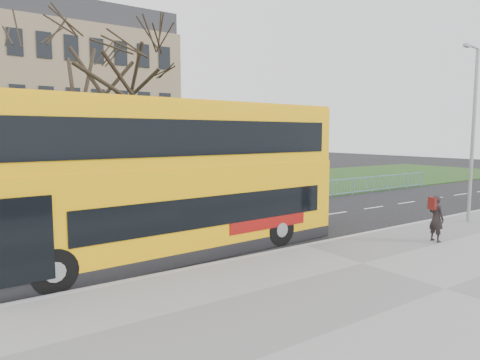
% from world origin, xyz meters
% --- Properties ---
extents(ground, '(120.00, 120.00, 0.00)m').
position_xyz_m(ground, '(0.00, 0.00, 0.00)').
color(ground, black).
rests_on(ground, ground).
extents(pavement, '(80.00, 10.50, 0.12)m').
position_xyz_m(pavement, '(0.00, -6.75, 0.06)').
color(pavement, slate).
rests_on(pavement, ground).
extents(kerb, '(80.00, 0.20, 0.14)m').
position_xyz_m(kerb, '(0.00, -1.55, 0.07)').
color(kerb, '#959597').
rests_on(kerb, ground).
extents(grass_verge, '(80.00, 15.40, 0.08)m').
position_xyz_m(grass_verge, '(0.00, 14.30, 0.04)').
color(grass_verge, '#1F3D16').
rests_on(grass_verge, ground).
extents(guard_railing, '(40.00, 0.12, 1.10)m').
position_xyz_m(guard_railing, '(0.00, 6.60, 0.55)').
color(guard_railing, '#6989BB').
rests_on(guard_railing, ground).
extents(bare_tree, '(8.10, 8.10, 11.58)m').
position_xyz_m(bare_tree, '(-3.00, 10.00, 5.87)').
color(bare_tree, black).
rests_on(bare_tree, grass_verge).
extents(civic_building, '(30.00, 15.00, 14.00)m').
position_xyz_m(civic_building, '(-5.00, 35.00, 7.00)').
color(civic_building, '#8B7458').
rests_on(civic_building, ground).
extents(yellow_bus, '(12.08, 3.45, 5.01)m').
position_xyz_m(yellow_bus, '(-3.97, 0.39, 2.69)').
color(yellow_bus, '#FFB50A').
rests_on(yellow_bus, ground).
extents(pedestrian, '(0.52, 0.69, 1.69)m').
position_xyz_m(pedestrian, '(4.33, -3.87, 0.97)').
color(pedestrian, black).
rests_on(pedestrian, pavement).
extents(street_lamp, '(1.60, 0.39, 7.60)m').
position_xyz_m(street_lamp, '(8.80, -2.72, 4.29)').
color(street_lamp, gray).
rests_on(street_lamp, pavement).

